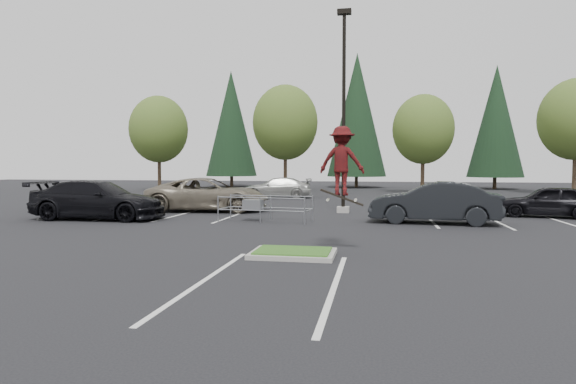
% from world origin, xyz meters
% --- Properties ---
extents(ground, '(120.00, 120.00, 0.00)m').
position_xyz_m(ground, '(0.00, 0.00, 0.00)').
color(ground, black).
rests_on(ground, ground).
extents(grass_median, '(2.20, 1.60, 0.16)m').
position_xyz_m(grass_median, '(0.00, 0.00, 0.08)').
color(grass_median, gray).
rests_on(grass_median, ground).
extents(stall_lines, '(22.62, 17.60, 0.01)m').
position_xyz_m(stall_lines, '(-1.35, 6.02, 0.00)').
color(stall_lines, silver).
rests_on(stall_lines, ground).
extents(light_pole, '(0.70, 0.60, 10.12)m').
position_xyz_m(light_pole, '(0.50, 12.00, 4.56)').
color(light_pole, gray).
rests_on(light_pole, ground).
extents(decid_a, '(5.44, 5.44, 8.91)m').
position_xyz_m(decid_a, '(-18.01, 30.03, 5.58)').
color(decid_a, '#38281C').
rests_on(decid_a, ground).
extents(decid_b, '(5.89, 5.89, 9.64)m').
position_xyz_m(decid_b, '(-6.01, 30.53, 6.04)').
color(decid_b, '#38281C').
rests_on(decid_b, ground).
extents(decid_c, '(5.12, 5.12, 8.38)m').
position_xyz_m(decid_c, '(5.99, 29.83, 5.25)').
color(decid_c, '#38281C').
rests_on(decid_c, ground).
extents(decid_d, '(5.76, 5.76, 9.43)m').
position_xyz_m(decid_d, '(17.99, 30.33, 5.91)').
color(decid_d, '#38281C').
rests_on(decid_d, ground).
extents(conif_a, '(5.72, 5.72, 13.00)m').
position_xyz_m(conif_a, '(-14.00, 40.00, 7.10)').
color(conif_a, '#38281C').
rests_on(conif_a, ground).
extents(conif_b, '(6.38, 6.38, 14.50)m').
position_xyz_m(conif_b, '(0.00, 40.50, 7.85)').
color(conif_b, '#38281C').
rests_on(conif_b, ground).
extents(conif_c, '(5.50, 5.50, 12.50)m').
position_xyz_m(conif_c, '(14.00, 39.50, 6.85)').
color(conif_c, '#38281C').
rests_on(conif_c, ground).
extents(cart_corral, '(3.99, 1.80, 1.10)m').
position_xyz_m(cart_corral, '(-2.94, 7.59, 0.69)').
color(cart_corral, gray).
rests_on(cart_corral, ground).
extents(skateboarder, '(1.32, 0.86, 2.21)m').
position_xyz_m(skateboarder, '(1.20, 1.00, 2.50)').
color(skateboarder, black).
rests_on(skateboarder, ground).
extents(car_l_tan, '(6.54, 3.53, 1.74)m').
position_xyz_m(car_l_tan, '(-6.50, 11.50, 0.87)').
color(car_l_tan, '#776D5B').
rests_on(car_l_tan, ground).
extents(car_l_black, '(5.99, 2.57, 1.72)m').
position_xyz_m(car_l_black, '(-10.00, 7.00, 0.86)').
color(car_l_black, black).
rests_on(car_l_black, ground).
extents(car_l_grey, '(4.36, 2.29, 1.42)m').
position_xyz_m(car_l_grey, '(-13.50, 10.25, 0.71)').
color(car_l_grey, '#4B4D53').
rests_on(car_l_grey, ground).
extents(car_r_charc, '(5.38, 2.34, 1.72)m').
position_xyz_m(car_r_charc, '(4.50, 8.15, 0.86)').
color(car_r_charc, black).
rests_on(car_r_charc, ground).
extents(car_r_black, '(4.62, 2.67, 1.48)m').
position_xyz_m(car_r_black, '(10.00, 11.50, 0.74)').
color(car_r_black, black).
rests_on(car_r_black, ground).
extents(car_far_silver, '(5.44, 3.08, 1.49)m').
position_xyz_m(car_far_silver, '(-5.00, 22.00, 0.74)').
color(car_far_silver, '#ADAEA8').
rests_on(car_far_silver, ground).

